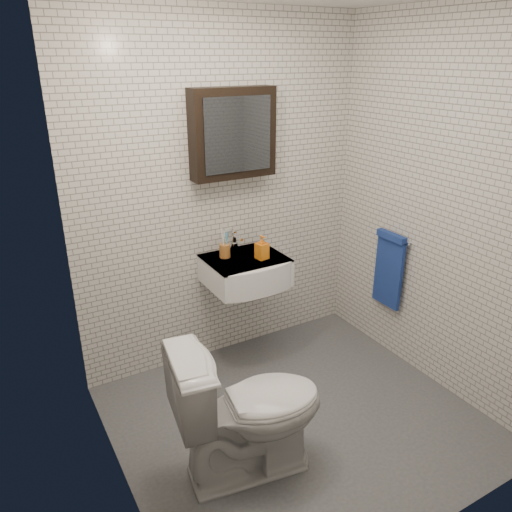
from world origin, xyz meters
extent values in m
cube|color=#474A4E|center=(0.00, 0.00, 0.01)|extent=(2.20, 2.00, 0.01)
cube|color=silver|center=(0.00, 1.00, 1.25)|extent=(2.20, 0.02, 2.50)
cube|color=silver|center=(0.00, -1.00, 1.25)|extent=(2.20, 0.02, 2.50)
cube|color=silver|center=(-1.10, 0.00, 1.25)|extent=(0.02, 2.00, 2.50)
cube|color=silver|center=(1.10, 0.00, 1.25)|extent=(0.02, 2.00, 2.50)
cube|color=white|center=(0.05, 0.78, 0.75)|extent=(0.55, 0.45, 0.20)
cylinder|color=silver|center=(0.05, 0.80, 0.84)|extent=(0.31, 0.31, 0.02)
cylinder|color=silver|center=(0.05, 0.80, 0.85)|extent=(0.04, 0.04, 0.01)
cube|color=white|center=(0.05, 0.78, 0.84)|extent=(0.55, 0.45, 0.01)
cylinder|color=silver|center=(0.05, 0.94, 0.88)|extent=(0.06, 0.06, 0.06)
cylinder|color=silver|center=(0.05, 0.94, 0.94)|extent=(0.03, 0.03, 0.08)
cylinder|color=silver|center=(0.05, 0.88, 0.97)|extent=(0.02, 0.12, 0.02)
cube|color=silver|center=(0.05, 0.97, 0.99)|extent=(0.02, 0.09, 0.01)
cube|color=black|center=(0.05, 0.93, 1.70)|extent=(0.60, 0.14, 0.60)
cube|color=#3F444C|center=(0.05, 0.85, 1.70)|extent=(0.49, 0.01, 0.49)
cylinder|color=silver|center=(1.06, 0.35, 0.95)|extent=(0.02, 0.30, 0.02)
cylinder|color=silver|center=(1.08, 0.48, 0.95)|extent=(0.04, 0.02, 0.02)
cylinder|color=silver|center=(1.08, 0.22, 0.95)|extent=(0.04, 0.02, 0.02)
cube|color=#224A9D|center=(1.05, 0.35, 0.68)|extent=(0.03, 0.26, 0.54)
cube|color=#224A9D|center=(1.04, 0.35, 0.96)|extent=(0.05, 0.26, 0.05)
cylinder|color=#9D5E27|center=(-0.07, 0.85, 0.90)|extent=(0.08, 0.08, 0.10)
cylinder|color=white|center=(-0.08, 0.85, 0.96)|extent=(0.02, 0.03, 0.19)
cylinder|color=#44AFDB|center=(-0.06, 0.85, 0.95)|extent=(0.01, 0.02, 0.17)
cylinder|color=white|center=(-0.07, 0.87, 0.97)|extent=(0.02, 0.04, 0.19)
cylinder|color=#44AFDB|center=(-0.05, 0.86, 0.96)|extent=(0.02, 0.04, 0.17)
imported|color=orange|center=(0.15, 0.70, 0.94)|extent=(0.09, 0.09, 0.17)
imported|color=silver|center=(-0.46, -0.20, 0.42)|extent=(0.88, 0.59, 0.84)
camera|label=1|loc=(-1.52, -2.11, 2.21)|focal=35.00mm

